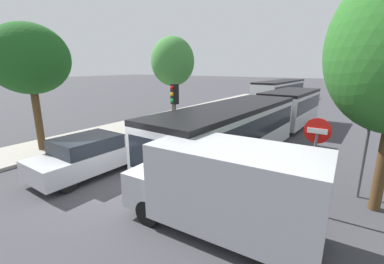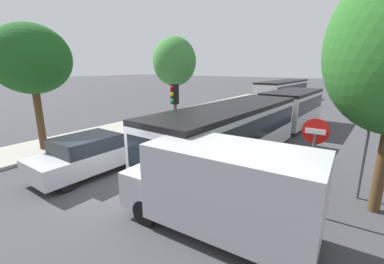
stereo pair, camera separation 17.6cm
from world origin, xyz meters
TOP-DOWN VIEW (x-y plane):
  - ground_plane at (0.00, 0.00)m, footprint 200.00×200.00m
  - kerb_strip_left at (-6.84, 13.39)m, footprint 3.20×36.79m
  - articulated_bus at (2.11, 8.23)m, footprint 3.36×17.04m
  - city_bus_rear at (-1.95, 26.79)m, footprint 3.24×11.81m
  - queued_car_silver at (-2.06, 0.21)m, footprint 2.00×4.47m
  - queued_car_navy at (-1.91, 6.52)m, footprint 1.79×3.99m
  - queued_car_tan at (-1.80, 12.61)m, footprint 1.97×4.38m
  - white_van at (4.06, -0.14)m, footprint 5.07×2.16m
  - traffic_light at (-0.50, 3.73)m, footprint 0.36×0.39m
  - no_entry_sign at (5.70, 1.95)m, footprint 0.70×0.08m
  - direction_sign_post at (6.89, 3.86)m, footprint 0.19×1.40m
  - tree_left_near at (-6.45, 0.56)m, footprint 3.58×3.58m
  - tree_left_mid at (-5.74, 10.42)m, footprint 3.27×3.27m

SIDE VIEW (x-z plane):
  - ground_plane at x=0.00m, z-range 0.00..0.00m
  - kerb_strip_left at x=-6.84m, z-range 0.00..0.14m
  - queued_car_navy at x=-1.91m, z-range 0.01..1.38m
  - queued_car_tan at x=-1.80m, z-range 0.01..1.52m
  - queued_car_silver at x=-2.06m, z-range 0.01..1.54m
  - white_van at x=4.06m, z-range 0.09..2.40m
  - articulated_bus at x=2.11m, z-range 0.19..2.71m
  - city_bus_rear at x=-1.95m, z-range 0.20..2.71m
  - no_entry_sign at x=5.70m, z-range 0.47..3.29m
  - traffic_light at x=-0.50m, z-range 0.80..4.20m
  - direction_sign_post at x=6.89m, z-range 0.75..4.35m
  - tree_left_near at x=-6.45m, z-range 1.42..7.52m
  - tree_left_mid at x=-5.74m, z-range 1.34..7.71m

